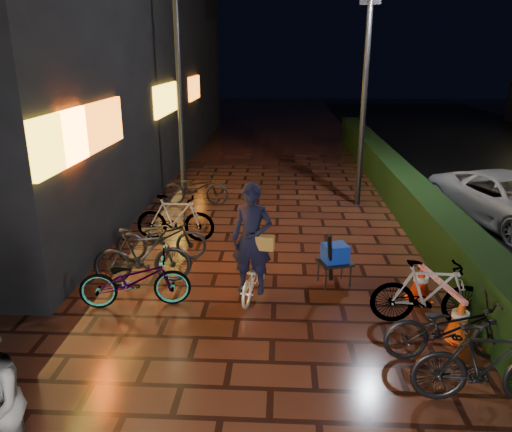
# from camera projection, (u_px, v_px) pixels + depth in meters

# --- Properties ---
(ground) EXTENTS (80.00, 80.00, 0.00)m
(ground) POSITION_uv_depth(u_px,v_px,m) (273.00, 340.00, 7.20)
(ground) COLOR #381911
(ground) RESTS_ON ground
(hedge) EXTENTS (0.70, 20.00, 1.00)m
(hedge) POSITION_uv_depth(u_px,v_px,m) (392.00, 177.00, 14.47)
(hedge) COLOR black
(hedge) RESTS_ON ground
(van) EXTENTS (3.26, 4.79, 1.22)m
(van) POSITION_uv_depth(u_px,v_px,m) (511.00, 201.00, 11.76)
(van) COLOR #A2A2A6
(van) RESTS_ON ground
(storefront_block) EXTENTS (12.09, 22.00, 9.00)m
(storefront_block) POSITION_uv_depth(u_px,v_px,m) (6.00, 36.00, 17.18)
(storefront_block) COLOR black
(storefront_block) RESTS_ON ground
(lamp_post_hedge) EXTENTS (0.51, 0.26, 5.40)m
(lamp_post_hedge) POSITION_uv_depth(u_px,v_px,m) (364.00, 93.00, 12.67)
(lamp_post_hedge) COLOR black
(lamp_post_hedge) RESTS_ON ground
(lamp_post_sf) EXTENTS (0.54, 0.25, 5.66)m
(lamp_post_sf) POSITION_uv_depth(u_px,v_px,m) (179.00, 84.00, 13.79)
(lamp_post_sf) COLOR black
(lamp_post_sf) RESTS_ON ground
(cyclist) EXTENTS (0.78, 1.46, 1.99)m
(cyclist) POSITION_uv_depth(u_px,v_px,m) (253.00, 256.00, 8.25)
(cyclist) COLOR silver
(cyclist) RESTS_ON ground
(traffic_barrier) EXTENTS (0.67, 1.59, 0.65)m
(traffic_barrier) POSITION_uv_depth(u_px,v_px,m) (439.00, 299.00, 7.69)
(traffic_barrier) COLOR #FF4F0D
(traffic_barrier) RESTS_ON ground
(cart_assembly) EXTENTS (0.68, 0.73, 1.08)m
(cart_assembly) POSITION_uv_depth(u_px,v_px,m) (335.00, 255.00, 8.76)
(cart_assembly) COLOR black
(cart_assembly) RESTS_ON ground
(parked_bikes_storefront) EXTENTS (1.93, 6.50, 1.04)m
(parked_bikes_storefront) POSITION_uv_depth(u_px,v_px,m) (166.00, 230.00, 10.22)
(parked_bikes_storefront) COLOR black
(parked_bikes_storefront) RESTS_ON ground
(parked_bikes_hedge) EXTENTS (1.92, 2.36, 1.04)m
(parked_bikes_hedge) POSITION_uv_depth(u_px,v_px,m) (453.00, 326.00, 6.61)
(parked_bikes_hedge) COLOR black
(parked_bikes_hedge) RESTS_ON ground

